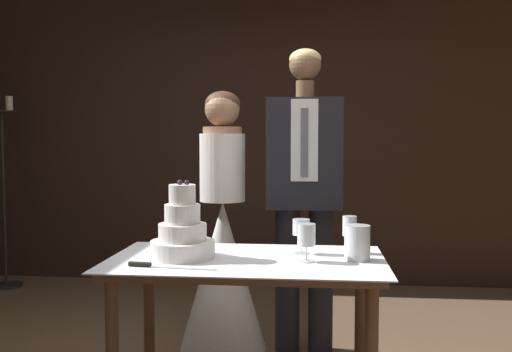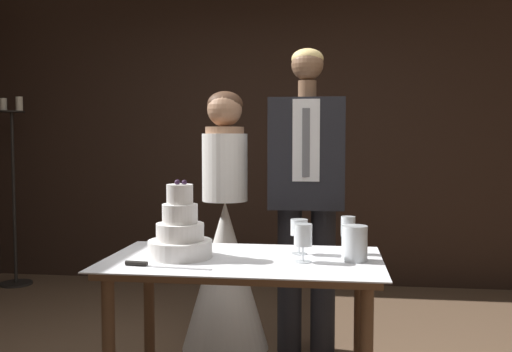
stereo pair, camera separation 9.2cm
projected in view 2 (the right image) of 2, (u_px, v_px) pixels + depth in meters
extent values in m
cube|color=black|center=(273.00, 131.00, 5.19)|extent=(5.57, 0.12, 2.77)
cylinder|color=brown|center=(149.00, 320.00, 3.00)|extent=(0.06, 0.06, 0.72)
cylinder|color=brown|center=(359.00, 329.00, 2.86)|extent=(0.06, 0.06, 0.72)
cube|color=brown|center=(244.00, 263.00, 2.63)|extent=(1.21, 0.67, 0.03)
cube|color=white|center=(244.00, 259.00, 2.63)|extent=(1.27, 0.73, 0.01)
cylinder|color=white|center=(180.00, 249.00, 2.65)|extent=(0.30, 0.30, 0.08)
cylinder|color=white|center=(180.00, 232.00, 2.64)|extent=(0.22, 0.22, 0.08)
cylinder|color=white|center=(180.00, 214.00, 2.64)|extent=(0.17, 0.17, 0.09)
cylinder|color=white|center=(180.00, 194.00, 2.63)|extent=(0.12, 0.12, 0.09)
sphere|color=#2D1933|center=(184.00, 182.00, 2.62)|extent=(0.02, 0.02, 0.02)
sphere|color=#2D1933|center=(178.00, 182.00, 2.65)|extent=(0.02, 0.02, 0.02)
sphere|color=#2D1933|center=(177.00, 182.00, 2.62)|extent=(0.02, 0.02, 0.02)
cube|color=silver|center=(179.00, 268.00, 2.43)|extent=(0.29, 0.05, 0.00)
cylinder|color=black|center=(136.00, 263.00, 2.47)|extent=(0.10, 0.03, 0.02)
cylinder|color=silver|center=(303.00, 262.00, 2.55)|extent=(0.08, 0.08, 0.00)
cylinder|color=silver|center=(303.00, 253.00, 2.55)|extent=(0.01, 0.01, 0.07)
cylinder|color=silver|center=(303.00, 235.00, 2.54)|extent=(0.08, 0.08, 0.10)
cylinder|color=maroon|center=(303.00, 242.00, 2.55)|extent=(0.07, 0.07, 0.03)
cylinder|color=silver|center=(348.00, 253.00, 2.74)|extent=(0.07, 0.07, 0.00)
cylinder|color=silver|center=(348.00, 245.00, 2.74)|extent=(0.01, 0.01, 0.08)
cylinder|color=silver|center=(348.00, 226.00, 2.73)|extent=(0.07, 0.07, 0.10)
cylinder|color=silver|center=(299.00, 254.00, 2.73)|extent=(0.08, 0.08, 0.00)
cylinder|color=silver|center=(299.00, 244.00, 2.73)|extent=(0.01, 0.01, 0.09)
cylinder|color=silver|center=(299.00, 227.00, 2.72)|extent=(0.08, 0.08, 0.08)
cylinder|color=silver|center=(354.00, 243.00, 2.57)|extent=(0.12, 0.12, 0.16)
cylinder|color=silver|center=(354.00, 253.00, 2.57)|extent=(0.05, 0.05, 0.07)
sphere|color=#F9CC4C|center=(354.00, 242.00, 2.57)|extent=(0.02, 0.02, 0.02)
cone|color=white|center=(225.00, 275.00, 3.55)|extent=(0.54, 0.54, 0.93)
cylinder|color=white|center=(225.00, 167.00, 3.51)|extent=(0.28, 0.28, 0.42)
cylinder|color=#A37556|center=(225.00, 130.00, 3.49)|extent=(0.24, 0.24, 0.04)
sphere|color=#A37556|center=(225.00, 109.00, 3.49)|extent=(0.21, 0.21, 0.21)
ellipsoid|color=#472D1E|center=(225.00, 104.00, 3.50)|extent=(0.22, 0.22, 0.16)
cylinder|color=black|center=(290.00, 280.00, 3.50)|extent=(0.15, 0.15, 0.89)
cylinder|color=black|center=(323.00, 281.00, 3.47)|extent=(0.15, 0.15, 0.89)
cube|color=black|center=(307.00, 154.00, 3.44)|extent=(0.45, 0.24, 0.67)
cube|color=white|center=(306.00, 140.00, 3.31)|extent=(0.16, 0.01, 0.48)
cube|color=slate|center=(306.00, 143.00, 3.30)|extent=(0.04, 0.01, 0.40)
cylinder|color=brown|center=(307.00, 89.00, 3.41)|extent=(0.11, 0.11, 0.10)
sphere|color=brown|center=(307.00, 64.00, 3.40)|extent=(0.19, 0.19, 0.19)
ellipsoid|color=#D6B770|center=(307.00, 59.00, 3.41)|extent=(0.19, 0.19, 0.13)
cylinder|color=black|center=(16.00, 283.00, 5.13)|extent=(0.28, 0.28, 0.02)
cylinder|color=black|center=(14.00, 198.00, 5.08)|extent=(0.03, 0.03, 1.53)
cylinder|color=black|center=(11.00, 112.00, 5.03)|extent=(0.22, 0.22, 0.01)
cylinder|color=silver|center=(3.00, 105.00, 5.04)|extent=(0.06, 0.06, 0.11)
cylinder|color=silver|center=(19.00, 104.00, 5.02)|extent=(0.06, 0.06, 0.12)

